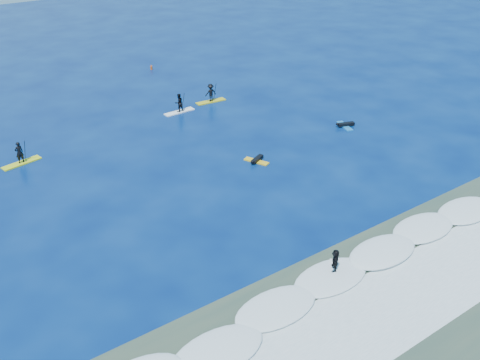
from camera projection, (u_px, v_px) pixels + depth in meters
ground at (266, 191)px, 37.80m from camera, size 160.00×160.00×0.00m
shallow_water at (431, 301)px, 27.80m from camera, size 90.00×13.00×0.01m
breaking_wave at (373, 263)px, 30.66m from camera, size 40.00×6.00×0.30m
whitewater at (415, 291)px, 28.52m from camera, size 34.00×5.00×0.02m
sup_paddler_left at (20, 156)px, 41.15m from camera, size 3.10×1.35×2.11m
sup_paddler_center at (179, 104)px, 50.36m from camera, size 3.06×0.91×2.12m
sup_paddler_right at (211, 94)px, 52.74m from camera, size 3.10×1.01×2.14m
prone_paddler_near at (257, 160)px, 41.66m from camera, size 1.55×2.06×0.42m
prone_paddler_far at (345, 125)px, 47.68m from camera, size 1.74×2.29×0.47m
wave_surfer at (335, 262)px, 29.39m from camera, size 1.85×1.81×1.47m
marker_buoy at (151, 67)px, 62.19m from camera, size 0.25×0.25×0.61m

